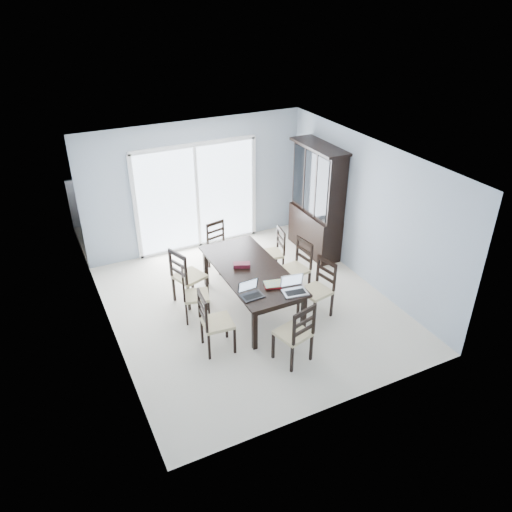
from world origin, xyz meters
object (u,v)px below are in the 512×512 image
object	(u,v)px
chair_end_far	(219,241)
chair_right_near	(321,282)
china_hutch	(317,202)
game_box	(242,265)
chair_left_near	(211,316)
laptop_dark	(252,293)
chair_end_near	(298,329)
cell_phone	(288,297)
chair_left_mid	(190,289)
laptop_silver	(295,289)
hot_tub	(145,216)
chair_right_mid	(299,261)
chair_left_far	(184,271)
dining_table	(251,273)
chair_right_far	(276,247)

from	to	relation	value
chair_end_far	chair_right_near	bearing A→B (deg)	100.35
china_hutch	game_box	size ratio (longest dim) A/B	8.07
chair_left_near	chair_end_far	bearing A→B (deg)	160.25
chair_left_near	laptop_dark	world-z (taller)	chair_left_near
china_hutch	chair_end_near	world-z (taller)	china_hutch
game_box	cell_phone	bearing A→B (deg)	-77.66
chair_left_mid	laptop_silver	distance (m)	1.70
laptop_dark	hot_tub	xyz separation A→B (m)	(-0.54, 4.15, -0.35)
china_hutch	chair_right_mid	bearing A→B (deg)	-132.43
chair_left_mid	chair_end_far	bearing A→B (deg)	158.21
chair_left_near	laptop_silver	size ratio (longest dim) A/B	2.89
chair_left_far	chair_end_far	distance (m)	1.33
chair_right_near	chair_right_mid	world-z (taller)	chair_right_near
cell_phone	chair_end_far	bearing A→B (deg)	102.76
laptop_dark	hot_tub	size ratio (longest dim) A/B	0.18
china_hutch	chair_right_near	distance (m)	2.24
chair_end_far	laptop_silver	distance (m)	2.44
dining_table	chair_end_near	xyz separation A→B (m)	(-0.01, -1.55, -0.07)
chair_left_near	laptop_dark	xyz separation A→B (m)	(0.68, 0.01, 0.20)
china_hutch	hot_tub	size ratio (longest dim) A/B	1.16
dining_table	laptop_dark	distance (m)	0.81
chair_right_mid	laptop_silver	world-z (taller)	chair_right_mid
chair_left_far	chair_end_near	world-z (taller)	chair_left_far
cell_phone	chair_left_near	bearing A→B (deg)	177.63
dining_table	cell_phone	distance (m)	1.01
chair_end_far	china_hutch	bearing A→B (deg)	160.62
chair_left_far	cell_phone	distance (m)	1.93
laptop_dark	hot_tub	distance (m)	4.20
laptop_dark	game_box	size ratio (longest dim) A/B	1.26
china_hutch	hot_tub	world-z (taller)	china_hutch
game_box	hot_tub	size ratio (longest dim) A/B	0.14
chair_left_mid	chair_right_far	xyz separation A→B (m)	(1.90, 0.66, -0.00)
dining_table	hot_tub	world-z (taller)	hot_tub
china_hutch	chair_left_near	world-z (taller)	china_hutch
dining_table	laptop_dark	xyz separation A→B (m)	(-0.33, -0.73, 0.13)
china_hutch	chair_left_near	size ratio (longest dim) A/B	1.91
chair_end_near	hot_tub	world-z (taller)	chair_end_near
hot_tub	chair_end_near	bearing A→B (deg)	-80.20
chair_left_far	chair_right_mid	distance (m)	1.98
chair_left_mid	chair_right_mid	size ratio (longest dim) A/B	0.93
dining_table	hot_tub	size ratio (longest dim) A/B	1.16
china_hutch	chair_end_near	size ratio (longest dim) A/B	1.92
chair_left_mid	chair_left_far	size ratio (longest dim) A/B	0.88
laptop_silver	chair_end_far	bearing A→B (deg)	104.72
chair_right_near	game_box	bearing A→B (deg)	42.58
dining_table	chair_left_mid	world-z (taller)	chair_left_mid
chair_right_mid	hot_tub	world-z (taller)	chair_right_mid
chair_left_mid	dining_table	bearing A→B (deg)	97.96
china_hutch	laptop_silver	bearing A→B (deg)	-128.49
chair_right_near	cell_phone	xyz separation A→B (m)	(-0.80, -0.35, 0.16)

